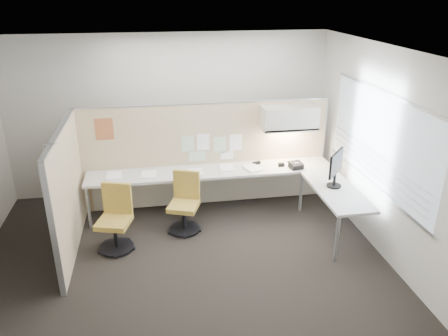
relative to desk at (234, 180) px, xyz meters
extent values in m
cube|color=black|center=(-0.93, -1.13, -0.61)|extent=(5.50, 4.50, 0.01)
cube|color=white|center=(-0.93, -1.13, 2.20)|extent=(5.50, 4.50, 0.01)
cube|color=beige|center=(-0.93, 1.12, 0.80)|extent=(5.50, 0.02, 2.80)
cube|color=beige|center=(-0.93, -3.38, 0.80)|extent=(5.50, 0.02, 2.80)
cube|color=beige|center=(1.82, -1.13, 0.80)|extent=(0.02, 4.50, 2.80)
cube|color=#9AA6B3|center=(1.79, -1.13, 0.95)|extent=(0.01, 2.80, 1.30)
cube|color=tan|center=(-0.38, 0.47, 0.27)|extent=(4.10, 0.06, 1.75)
cube|color=tan|center=(-2.43, -0.63, 0.27)|extent=(0.06, 2.20, 1.75)
cube|color=beige|center=(-0.33, 0.14, 0.11)|extent=(4.00, 0.60, 0.04)
cube|color=beige|center=(1.37, -0.89, 0.11)|extent=(0.60, 1.47, 0.04)
cube|color=beige|center=(-0.33, 0.41, -0.26)|extent=(3.90, 0.02, 0.64)
cylinder|color=#A5A8AA|center=(-2.28, -0.11, -0.26)|extent=(0.05, 0.05, 0.69)
cylinder|color=#A5A8AA|center=(1.12, -1.58, -0.26)|extent=(0.05, 0.05, 0.69)
cylinder|color=#A5A8AA|center=(1.12, -0.11, -0.26)|extent=(0.05, 0.05, 0.69)
cube|color=beige|center=(0.97, 0.26, 0.91)|extent=(0.90, 0.36, 0.38)
cube|color=#FFEABF|center=(0.97, 0.26, 0.70)|extent=(0.60, 0.06, 0.02)
cube|color=#8CBF8C|center=(-0.68, 0.44, 0.50)|extent=(0.21, 0.00, 0.28)
cube|color=white|center=(-0.43, 0.44, 0.52)|extent=(0.21, 0.00, 0.28)
cube|color=#8CBF8C|center=(-0.15, 0.44, 0.45)|extent=(0.21, 0.00, 0.28)
cube|color=white|center=(0.12, 0.44, 0.48)|extent=(0.21, 0.00, 0.28)
cube|color=#8CBF8C|center=(-0.53, 0.44, 0.28)|extent=(0.28, 0.00, 0.18)
cube|color=white|center=(-0.03, 0.44, 0.26)|extent=(0.21, 0.00, 0.14)
cube|color=orange|center=(-1.98, 0.44, 0.82)|extent=(0.28, 0.00, 0.35)
cylinder|color=black|center=(-1.85, -0.79, -0.57)|extent=(0.49, 0.49, 0.03)
cylinder|color=black|center=(-1.85, -0.79, -0.38)|extent=(0.06, 0.06, 0.38)
cube|color=gold|center=(-1.85, -0.79, -0.17)|extent=(0.54, 0.54, 0.08)
cube|color=gold|center=(-1.79, -0.59, 0.11)|extent=(0.42, 0.17, 0.47)
cylinder|color=black|center=(-0.85, -0.44, -0.57)|extent=(0.48, 0.48, 0.03)
cylinder|color=black|center=(-0.85, -0.44, -0.39)|extent=(0.06, 0.06, 0.37)
cube|color=gold|center=(-0.85, -0.44, -0.18)|extent=(0.55, 0.55, 0.07)
cube|color=gold|center=(-0.78, -0.25, 0.09)|extent=(0.40, 0.19, 0.46)
cylinder|color=black|center=(1.37, -0.78, 0.14)|extent=(0.22, 0.22, 0.02)
cylinder|color=black|center=(1.37, -0.78, 0.24)|extent=(0.04, 0.04, 0.20)
cube|color=black|center=(1.37, -0.78, 0.51)|extent=(0.37, 0.42, 0.35)
cube|color=black|center=(1.37, -0.78, 0.51)|extent=(0.31, 0.36, 0.30)
cube|color=black|center=(1.04, 0.00, 0.18)|extent=(0.23, 0.23, 0.12)
cylinder|color=black|center=(0.95, 0.02, 0.21)|extent=(0.07, 0.17, 0.04)
cube|color=black|center=(0.44, 0.27, 0.15)|extent=(0.15, 0.08, 0.05)
cube|color=black|center=(0.83, 0.12, 0.16)|extent=(0.10, 0.06, 0.06)
cube|color=silver|center=(-2.43, -1.20, 1.17)|extent=(0.14, 0.02, 0.02)
cylinder|color=silver|center=(-2.50, -1.20, 1.09)|extent=(0.02, 0.02, 0.14)
cube|color=#AD7F4C|center=(-2.50, -1.20, 0.96)|extent=(0.02, 0.46, 0.12)
cube|color=#AD7F4C|center=(-2.53, -1.17, 0.92)|extent=(0.02, 0.46, 0.12)
cube|color=gray|center=(-2.51, -1.25, 0.30)|extent=(0.01, 0.07, 1.15)
cube|color=white|center=(-1.88, 0.15, 0.14)|extent=(0.23, 0.30, 0.03)
cube|color=white|center=(-1.34, 0.12, 0.14)|extent=(0.26, 0.32, 0.02)
cube|color=white|center=(-0.62, 0.03, 0.15)|extent=(0.24, 0.31, 0.04)
cube|color=white|center=(-0.08, 0.19, 0.14)|extent=(0.25, 0.31, 0.02)
cube|color=white|center=(0.33, 0.09, 0.14)|extent=(0.31, 0.36, 0.03)
camera|label=1|loc=(-1.23, -6.30, 2.88)|focal=35.00mm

